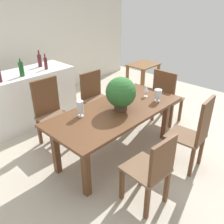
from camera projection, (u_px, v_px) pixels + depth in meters
name	position (u px, v px, depth m)	size (l,w,h in m)	color
ground_plane	(107.00, 148.00, 3.72)	(7.04, 7.04, 0.00)	#BCB29E
back_wall	(13.00, 41.00, 4.71)	(6.40, 0.10, 2.60)	beige
dining_table	(116.00, 115.00, 3.31)	(1.99, 0.90, 0.73)	brown
chair_far_right	(95.00, 95.00, 4.22)	(0.49, 0.45, 0.94)	brown
chair_far_left	(51.00, 110.00, 3.64)	(0.48, 0.48, 1.04)	brown
chair_near_right	(194.00, 132.00, 3.06)	(0.43, 0.49, 1.06)	brown
chair_near_left	(153.00, 169.00, 2.51)	(0.45, 0.47, 0.92)	brown
chair_foot_end	(166.00, 95.00, 4.18)	(0.40, 0.46, 1.00)	brown
flower_centerpiece	(121.00, 93.00, 3.15)	(0.41, 0.41, 0.47)	#4C3828
crystal_vase_left	(128.00, 86.00, 3.79)	(0.10, 0.10, 0.17)	silver
crystal_vase_center_near	(80.00, 107.00, 3.04)	(0.09, 0.09, 0.21)	silver
crystal_vase_right	(158.00, 94.00, 3.46)	(0.11, 0.11, 0.18)	silver
wine_glass	(146.00, 89.00, 3.62)	(0.07, 0.07, 0.16)	silver
kitchen_counter	(25.00, 98.00, 4.29)	(1.76, 0.69, 0.93)	white
wine_bottle_tall	(46.00, 63.00, 4.23)	(0.06, 0.06, 0.28)	#511E28
wine_bottle_clear	(40.00, 60.00, 4.37)	(0.07, 0.07, 0.30)	#511E28
wine_bottle_dark	(21.00, 69.00, 3.88)	(0.08, 0.08, 0.29)	#194C1E
side_table	(143.00, 73.00, 5.26)	(0.64, 0.51, 0.76)	brown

